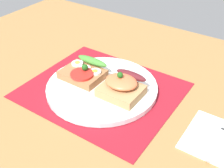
{
  "coord_description": "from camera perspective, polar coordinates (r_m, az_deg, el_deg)",
  "views": [
    {
      "loc": [
        34.06,
        -46.06,
        42.59
      ],
      "look_at": [
        3.0,
        0.0,
        3.14
      ],
      "focal_mm": 45.79,
      "sensor_mm": 36.0,
      "label": 1
    }
  ],
  "objects": [
    {
      "name": "fork",
      "position": [
        0.62,
        20.65,
        -9.86
      ],
      "size": [
        1.62,
        13.63,
        0.32
      ],
      "color": "#B7B7BC",
      "rests_on": "napkin"
    },
    {
      "name": "sandwich_egg_tomato",
      "position": [
        0.73,
        -5.65,
        2.4
      ],
      "size": [
        10.45,
        9.69,
        4.14
      ],
      "color": "#A2683F",
      "rests_on": "plate"
    },
    {
      "name": "plate",
      "position": [
        0.71,
        -2.01,
        -0.64
      ],
      "size": [
        27.41,
        27.41,
        1.34
      ],
      "primitive_type": "cylinder",
      "color": "white",
      "rests_on": "placemat"
    },
    {
      "name": "napkin",
      "position": [
        0.62,
        19.78,
        -10.08
      ],
      "size": [
        11.27,
        13.17,
        0.6
      ],
      "primitive_type": "cube",
      "color": "white",
      "rests_on": "ground_plane"
    },
    {
      "name": "placemat",
      "position": [
        0.71,
        -2.0,
        -1.18
      ],
      "size": [
        36.41,
        31.07,
        0.3
      ],
      "primitive_type": "cube",
      "color": "maroon",
      "rests_on": "ground_plane"
    },
    {
      "name": "ground_plane",
      "position": [
        0.72,
        -1.97,
        -2.29
      ],
      "size": [
        120.0,
        90.0,
        3.2
      ],
      "primitive_type": "cube",
      "color": "olive"
    },
    {
      "name": "sandwich_salmon",
      "position": [
        0.66,
        1.98,
        -0.48
      ],
      "size": [
        9.53,
        9.59,
        5.59
      ],
      "color": "tan",
      "rests_on": "plate"
    }
  ]
}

